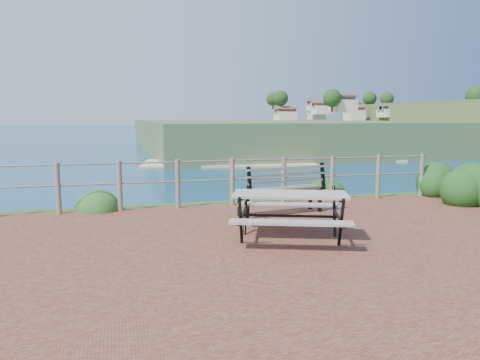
% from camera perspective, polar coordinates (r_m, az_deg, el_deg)
% --- Properties ---
extents(ground, '(10.00, 7.00, 0.12)m').
position_cam_1_polar(ground, '(6.82, 5.93, -8.34)').
color(ground, brown).
rests_on(ground, ground).
extents(ocean, '(1200.00, 1200.00, 0.00)m').
position_cam_1_polar(ocean, '(206.14, -14.33, 6.96)').
color(ocean, '#135F73').
rests_on(ocean, ground).
extents(safety_railing, '(9.40, 0.10, 1.00)m').
position_cam_1_polar(safety_railing, '(9.84, -0.95, 0.08)').
color(safety_railing, '#6B5B4C').
rests_on(safety_railing, ground).
extents(distant_bay, '(290.00, 232.36, 24.00)m').
position_cam_1_polar(distant_bay, '(272.67, 25.33, 6.27)').
color(distant_bay, '#415229').
rests_on(distant_bay, ground).
extents(picnic_table, '(1.84, 1.41, 0.72)m').
position_cam_1_polar(picnic_table, '(7.13, 6.12, -3.81)').
color(picnic_table, gray).
rests_on(picnic_table, ground).
extents(park_bench, '(1.79, 0.77, 0.98)m').
position_cam_1_polar(park_bench, '(8.99, 5.00, -0.21)').
color(park_bench, brown).
rests_on(park_bench, ground).
extents(shrub_right_front, '(1.22, 1.22, 1.73)m').
position_cam_1_polar(shrub_right_front, '(11.12, 27.03, -2.87)').
color(shrub_right_front, '#144217').
rests_on(shrub_right_front, ground).
extents(shrub_right_edge, '(0.99, 0.99, 1.42)m').
position_cam_1_polar(shrub_right_edge, '(11.92, 22.20, -1.94)').
color(shrub_right_edge, '#144217').
rests_on(shrub_right_edge, ground).
extents(shrub_lip_west, '(0.85, 0.85, 0.63)m').
position_cam_1_polar(shrub_lip_west, '(10.07, -17.84, -3.42)').
color(shrub_lip_west, '#21541F').
rests_on(shrub_lip_west, ground).
extents(shrub_lip_east, '(0.85, 0.85, 0.62)m').
position_cam_1_polar(shrub_lip_east, '(11.35, 10.44, -1.95)').
color(shrub_lip_east, '#144217').
rests_on(shrub_lip_east, ground).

